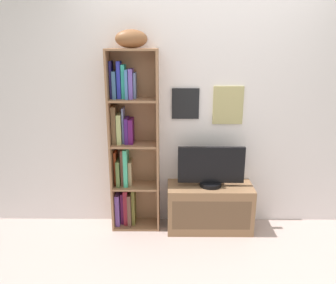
{
  "coord_description": "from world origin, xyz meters",
  "views": [
    {
      "loc": [
        -0.34,
        -2.25,
        1.89
      ],
      "look_at": [
        -0.36,
        0.85,
        0.96
      ],
      "focal_mm": 36.32,
      "sensor_mm": 36.0,
      "label": 1
    }
  ],
  "objects_px": {
    "bookshelf": "(129,147)",
    "television": "(211,167)",
    "tv_stand": "(210,207)",
    "football": "(131,39)"
  },
  "relations": [
    {
      "from": "football",
      "to": "television",
      "type": "height_order",
      "value": "football"
    },
    {
      "from": "bookshelf",
      "to": "television",
      "type": "xyz_separation_m",
      "value": [
        0.82,
        -0.08,
        -0.18
      ]
    },
    {
      "from": "tv_stand",
      "to": "bookshelf",
      "type": "bearing_deg",
      "value": 174.12
    },
    {
      "from": "football",
      "to": "tv_stand",
      "type": "relative_size",
      "value": 0.35
    },
    {
      "from": "tv_stand",
      "to": "television",
      "type": "distance_m",
      "value": 0.44
    },
    {
      "from": "tv_stand",
      "to": "television",
      "type": "relative_size",
      "value": 1.3
    },
    {
      "from": "bookshelf",
      "to": "football",
      "type": "height_order",
      "value": "football"
    },
    {
      "from": "bookshelf",
      "to": "football",
      "type": "distance_m",
      "value": 1.05
    },
    {
      "from": "bookshelf",
      "to": "television",
      "type": "height_order",
      "value": "bookshelf"
    },
    {
      "from": "bookshelf",
      "to": "football",
      "type": "relative_size",
      "value": 6.1
    }
  ]
}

